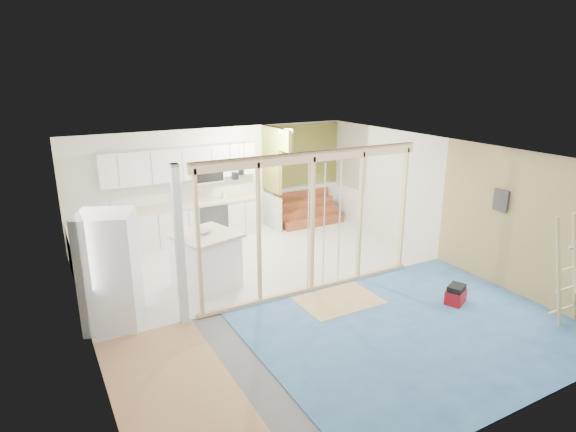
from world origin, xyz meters
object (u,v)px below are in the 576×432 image
fridge (111,271)px  ladder (569,270)px  island (206,261)px  toolbox (456,295)px

fridge → ladder: fridge is taller
fridge → island: bearing=41.9°
fridge → ladder: size_ratio=1.01×
fridge → toolbox: (5.30, -2.11, -0.77)m
island → toolbox: island is taller
island → ladder: bearing=-58.1°
fridge → toolbox: size_ratio=4.16×
toolbox → island: bearing=117.7°
fridge → toolbox: bearing=0.0°
fridge → ladder: bearing=-6.9°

